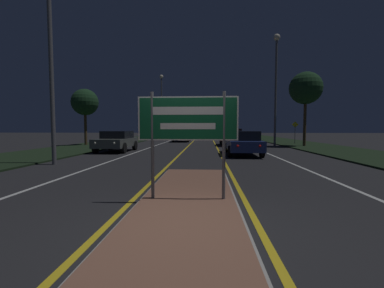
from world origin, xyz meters
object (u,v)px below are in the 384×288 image
(streetlight_right_near, at_px, (276,74))
(car_receding_1, at_px, (231,137))
(car_approaching_2, at_px, (170,133))
(car_approaching_1, at_px, (182,135))
(highway_sign, at_px, (188,123))
(car_receding_0, at_px, (243,142))
(car_approaching_0, at_px, (117,141))
(streetlight_left_near, at_px, (49,11))
(streetlight_left_far, at_px, (162,97))
(warning_sign, at_px, (295,130))

(streetlight_right_near, distance_m, car_receding_1, 6.54)
(streetlight_right_near, height_order, car_approaching_2, streetlight_right_near)
(car_approaching_1, bearing_deg, streetlight_right_near, -43.06)
(highway_sign, xyz_separation_m, car_receding_0, (2.52, 9.98, -0.94))
(streetlight_right_near, height_order, car_receding_1, streetlight_right_near)
(streetlight_right_near, bearing_deg, car_approaching_2, 120.75)
(car_receding_0, distance_m, car_receding_1, 8.16)
(highway_sign, xyz_separation_m, car_approaching_0, (-5.68, 11.65, -0.94))
(streetlight_left_near, bearing_deg, car_approaching_0, 85.09)
(streetlight_left_near, bearing_deg, highway_sign, -40.88)
(highway_sign, height_order, car_approaching_2, highway_sign)
(streetlight_right_near, relative_size, car_receding_0, 1.97)
(car_approaching_2, bearing_deg, streetlight_left_far, -97.84)
(car_approaching_0, relative_size, car_approaching_1, 0.87)
(highway_sign, bearing_deg, streetlight_left_far, 100.97)
(highway_sign, relative_size, streetlight_right_near, 0.24)
(car_approaching_0, xyz_separation_m, car_approaching_1, (3.19, 12.92, 0.06))
(car_approaching_1, height_order, warning_sign, warning_sign)
(car_receding_0, bearing_deg, warning_sign, 57.47)
(warning_sign, bearing_deg, streetlight_right_near, -129.00)
(car_receding_1, bearing_deg, highway_sign, -98.17)
(car_approaching_1, height_order, car_approaching_2, car_approaching_1)
(streetlight_left_near, height_order, streetlight_left_far, streetlight_left_near)
(car_receding_0, bearing_deg, car_approaching_1, 108.95)
(car_approaching_0, distance_m, car_approaching_2, 24.53)
(warning_sign, bearing_deg, car_receding_0, -122.53)
(streetlight_left_far, bearing_deg, highway_sign, -79.03)
(highway_sign, relative_size, car_receding_1, 0.49)
(streetlight_left_far, distance_m, car_receding_0, 24.13)
(streetlight_right_near, height_order, warning_sign, streetlight_right_near)
(streetlight_left_near, distance_m, car_receding_0, 11.42)
(car_receding_0, xyz_separation_m, car_approaching_2, (-8.10, 26.20, 0.01))
(car_approaching_1, bearing_deg, streetlight_left_far, 116.81)
(car_approaching_2, distance_m, warning_sign, 21.72)
(streetlight_right_near, xyz_separation_m, car_approaching_2, (-11.68, 19.64, -5.33))
(highway_sign, relative_size, warning_sign, 1.05)
(car_approaching_2, bearing_deg, car_approaching_0, -90.24)
(highway_sign, height_order, streetlight_right_near, streetlight_right_near)
(streetlight_left_near, distance_m, streetlight_right_near, 16.63)
(car_receding_1, bearing_deg, car_approaching_2, 114.41)
(streetlight_left_far, xyz_separation_m, car_approaching_1, (3.68, -7.28, -5.25))
(car_approaching_2, bearing_deg, streetlight_right_near, -59.25)
(highway_sign, bearing_deg, car_approaching_1, 95.80)
(streetlight_left_far, bearing_deg, streetlight_left_near, -90.10)
(streetlight_left_near, bearing_deg, streetlight_right_near, 42.17)
(streetlight_right_near, relative_size, car_receding_1, 2.02)
(streetlight_right_near, distance_m, car_receding_0, 9.19)
(car_receding_1, bearing_deg, streetlight_left_near, -124.67)
(streetlight_left_far, bearing_deg, car_approaching_1, -63.19)
(streetlight_left_near, xyz_separation_m, car_approaching_2, (0.64, 30.80, -5.72))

